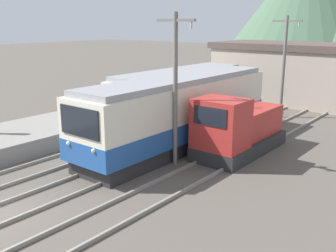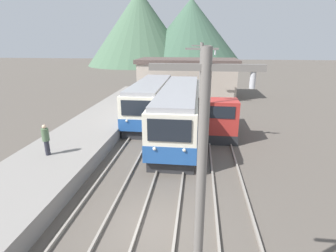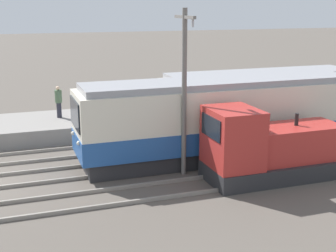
{
  "view_description": "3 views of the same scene",
  "coord_description": "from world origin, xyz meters",
  "px_view_note": "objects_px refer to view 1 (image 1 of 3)",
  "views": [
    {
      "loc": [
        12.15,
        -5.34,
        6.33
      ],
      "look_at": [
        0.57,
        9.1,
        1.42
      ],
      "focal_mm": 42.0,
      "sensor_mm": 36.0,
      "label": 1
    },
    {
      "loc": [
        1.58,
        -8.28,
        6.84
      ],
      "look_at": [
        -0.27,
        7.56,
        1.66
      ],
      "focal_mm": 28.0,
      "sensor_mm": 36.0,
      "label": 2
    },
    {
      "loc": [
        18.87,
        1.54,
        6.89
      ],
      "look_at": [
        -0.41,
        8.25,
        1.55
      ],
      "focal_mm": 50.0,
      "sensor_mm": 36.0,
      "label": 3
    }
  ],
  "objects_px": {
    "commuter_train_left": "(180,99)",
    "shunting_locomotive": "(238,130)",
    "commuter_train_center": "(180,114)",
    "catenary_mast_far": "(284,63)",
    "catenary_mast_mid": "(176,84)"
  },
  "relations": [
    {
      "from": "commuter_train_center",
      "to": "catenary_mast_mid",
      "type": "relative_size",
      "value": 1.95
    },
    {
      "from": "commuter_train_left",
      "to": "shunting_locomotive",
      "type": "relative_size",
      "value": 1.89
    },
    {
      "from": "commuter_train_left",
      "to": "catenary_mast_far",
      "type": "height_order",
      "value": "catenary_mast_far"
    },
    {
      "from": "catenary_mast_mid",
      "to": "catenary_mast_far",
      "type": "xyz_separation_m",
      "value": [
        0.0,
        11.83,
        0.0
      ]
    },
    {
      "from": "commuter_train_center",
      "to": "catenary_mast_far",
      "type": "xyz_separation_m",
      "value": [
        1.51,
        9.46,
        2.0
      ]
    },
    {
      "from": "catenary_mast_mid",
      "to": "shunting_locomotive",
      "type": "bearing_deg",
      "value": 64.19
    },
    {
      "from": "commuter_train_left",
      "to": "shunting_locomotive",
      "type": "height_order",
      "value": "commuter_train_left"
    },
    {
      "from": "commuter_train_left",
      "to": "catenary_mast_mid",
      "type": "distance_m",
      "value": 7.75
    },
    {
      "from": "catenary_mast_mid",
      "to": "catenary_mast_far",
      "type": "relative_size",
      "value": 1.0
    },
    {
      "from": "commuter_train_left",
      "to": "catenary_mast_mid",
      "type": "bearing_deg",
      "value": -54.78
    },
    {
      "from": "commuter_train_center",
      "to": "catenary_mast_far",
      "type": "distance_m",
      "value": 9.78
    },
    {
      "from": "shunting_locomotive",
      "to": "catenary_mast_far",
      "type": "xyz_separation_m",
      "value": [
        -1.49,
        8.75,
        2.49
      ]
    },
    {
      "from": "commuter_train_center",
      "to": "catenary_mast_mid",
      "type": "xyz_separation_m",
      "value": [
        1.51,
        -2.38,
        2.0
      ]
    },
    {
      "from": "shunting_locomotive",
      "to": "catenary_mast_mid",
      "type": "height_order",
      "value": "catenary_mast_mid"
    },
    {
      "from": "shunting_locomotive",
      "to": "commuter_train_left",
      "type": "bearing_deg",
      "value": 152.52
    }
  ]
}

